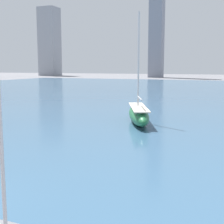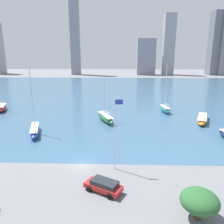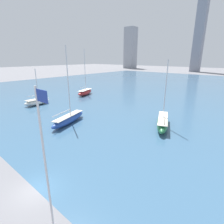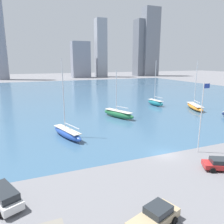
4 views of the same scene
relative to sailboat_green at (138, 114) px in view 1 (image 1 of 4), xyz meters
The scene contains 2 objects.
harbor_water 46.59m from the sailboat_green, 92.96° to the left, with size 180.00×140.00×0.00m.
sailboat_green is the anchor object (origin of this frame).
Camera 1 is at (12.76, -9.45, 6.27)m, focal length 50.00 mm.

